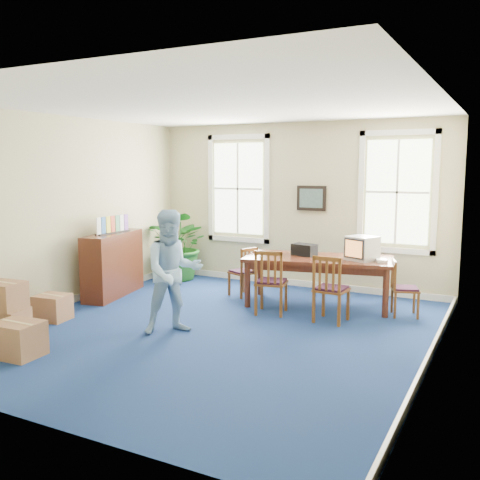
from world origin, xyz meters
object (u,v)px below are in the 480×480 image
at_px(credenza, 113,263).
at_px(potted_plant, 182,245).
at_px(crt_tv, 362,248).
at_px(chair_near_left, 271,281).
at_px(conference_table, 318,281).
at_px(cardboard_boxes, 22,309).
at_px(man, 173,272).

height_order(credenza, potted_plant, potted_plant).
height_order(crt_tv, chair_near_left, crt_tv).
relative_size(crt_tv, potted_plant, 0.32).
bearing_deg(conference_table, cardboard_boxes, -141.64).
distance_m(crt_tv, chair_near_left, 1.60).
bearing_deg(credenza, man, -42.38).
distance_m(conference_table, chair_near_left, 0.98).
height_order(conference_table, cardboard_boxes, conference_table).
relative_size(chair_near_left, potted_plant, 0.71).
bearing_deg(credenza, conference_table, 4.84).
height_order(conference_table, chair_near_left, chair_near_left).
xyz_separation_m(man, potted_plant, (-1.87, 3.05, -0.15)).
relative_size(potted_plant, cardboard_boxes, 1.01).
xyz_separation_m(man, credenza, (-2.23, 1.32, -0.27)).
xyz_separation_m(conference_table, potted_plant, (-3.21, 0.66, 0.32)).
bearing_deg(potted_plant, crt_tv, -8.79).
bearing_deg(man, conference_table, 13.64).
height_order(conference_table, potted_plant, potted_plant).
bearing_deg(credenza, chair_near_left, -7.51).
height_order(crt_tv, man, man).
bearing_deg(potted_plant, credenza, -101.78).
xyz_separation_m(crt_tv, chair_near_left, (-1.22, -0.89, -0.51)).
distance_m(conference_table, credenza, 3.73).
bearing_deg(conference_table, potted_plant, 157.08).
relative_size(man, cardboard_boxes, 1.21).
distance_m(chair_near_left, credenza, 3.08).
distance_m(man, credenza, 2.61).
height_order(man, potted_plant, man).
relative_size(conference_table, cardboard_boxes, 1.68).
xyz_separation_m(chair_near_left, cardboard_boxes, (-2.54, -2.73, -0.11)).
height_order(man, credenza, man).
relative_size(conference_table, chair_near_left, 2.33).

